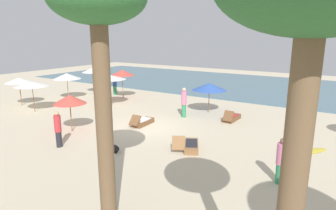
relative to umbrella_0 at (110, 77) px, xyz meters
The scene contains 21 objects.
ground_plane 6.17m from the umbrella_0, 27.73° to the right, with size 60.00×60.00×0.00m, color beige.
ocean_water 15.34m from the umbrella_0, 70.28° to the left, with size 48.00×16.00×0.06m, color slate.
umbrella_0 is the anchor object (origin of this frame).
umbrella_1 2.85m from the umbrella_0, 113.84° to the left, with size 2.01×2.01×2.34m.
umbrella_2 5.85m from the umbrella_0, 67.56° to the right, with size 1.74×1.74×2.00m.
umbrella_3 5.32m from the umbrella_0, 150.34° to the left, with size 1.84×1.84×2.30m.
umbrella_4 6.68m from the umbrella_0, 148.98° to the right, with size 2.00×2.00×2.07m.
umbrella_6 7.13m from the umbrella_0, 17.83° to the left, with size 2.26×2.26×2.00m.
umbrella_7 5.16m from the umbrella_0, 129.04° to the right, with size 2.27×2.27×2.06m.
umbrella_8 4.66m from the umbrella_0, behind, with size 2.22×2.22×2.10m.
lounger_0 5.68m from the umbrella_0, 27.31° to the right, with size 0.66×1.71×0.69m.
lounger_1 9.06m from the umbrella_0, ahead, with size 0.67×1.67×0.74m.
lounger_2 10.00m from the umbrella_0, 25.57° to the right, with size 1.29×1.75×0.71m.
person_0 8.16m from the umbrella_0, 63.65° to the right, with size 0.36×0.36×1.71m.
person_1 6.06m from the umbrella_0, ahead, with size 0.37×0.37×1.89m.
person_2 4.43m from the umbrella_0, 129.10° to the left, with size 0.52×0.52×1.76m.
person_3 14.04m from the umbrella_0, 22.15° to the right, with size 0.50×0.50×1.66m.
palm_0 14.15m from the umbrella_0, 46.81° to the right, with size 2.34×2.34×6.54m.
palm_1 18.33m from the umbrella_0, 38.33° to the right, with size 2.45×2.45×6.33m.
dog 8.98m from the umbrella_0, 46.46° to the right, with size 0.82×0.42×0.37m.
surfboard 13.61m from the umbrella_0, ahead, with size 1.85×2.09×0.07m.
Camera 1 is at (9.52, -12.45, 5.02)m, focal length 30.98 mm.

